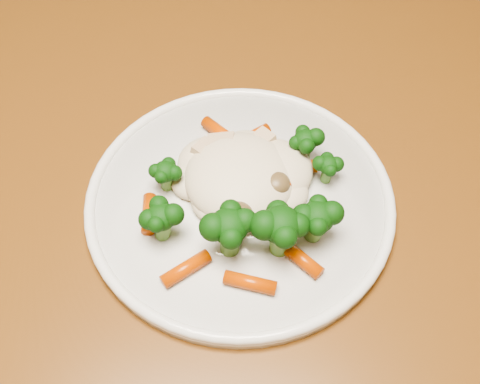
{
  "coord_description": "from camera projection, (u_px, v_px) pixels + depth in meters",
  "views": [
    {
      "loc": [
        -0.18,
        -0.58,
        1.2
      ],
      "look_at": [
        -0.19,
        -0.26,
        0.77
      ],
      "focal_mm": 45.0,
      "sensor_mm": 36.0,
      "label": 1
    }
  ],
  "objects": [
    {
      "name": "dining_table",
      "position": [
        260.0,
        280.0,
        0.61
      ],
      "size": [
        1.46,
        1.13,
        0.75
      ],
      "rotation": [
        0.0,
        0.0,
        0.22
      ],
      "color": "brown",
      "rests_on": "ground"
    },
    {
      "name": "plate",
      "position": [
        240.0,
        201.0,
        0.55
      ],
      "size": [
        0.28,
        0.28,
        0.01
      ],
      "primitive_type": "cylinder",
      "color": "white",
      "rests_on": "dining_table"
    },
    {
      "name": "meal",
      "position": [
        248.0,
        190.0,
        0.52
      ],
      "size": [
        0.18,
        0.19,
        0.05
      ],
      "color": "beige",
      "rests_on": "plate"
    }
  ]
}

